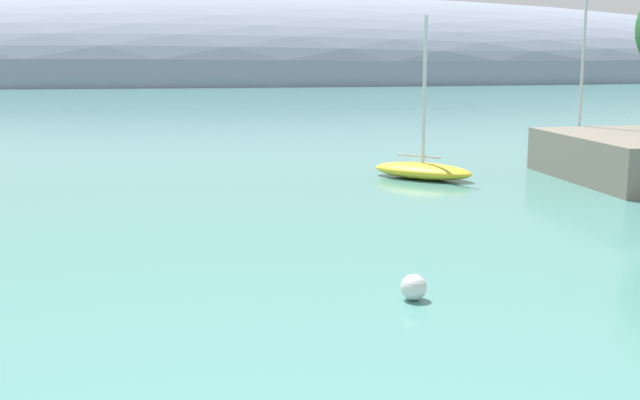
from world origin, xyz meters
TOP-DOWN VIEW (x-y plane):
  - distant_ridge at (15.69, 182.25)m, footprint 310.38×64.62m
  - sailboat_black_near_shore at (20.81, 40.99)m, footprint 4.78×6.60m
  - sailboat_yellow_mid_mooring at (10.23, 37.91)m, footprint 5.71×5.62m
  - mooring_buoy_white at (3.55, 17.31)m, footprint 0.73×0.73m

SIDE VIEW (x-z plane):
  - distant_ridge at x=15.69m, z-range -19.23..19.23m
  - mooring_buoy_white at x=3.55m, z-range 0.00..0.73m
  - sailboat_yellow_mid_mooring at x=10.23m, z-range -3.77..4.84m
  - sailboat_black_near_shore at x=20.81m, z-range -4.77..5.96m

